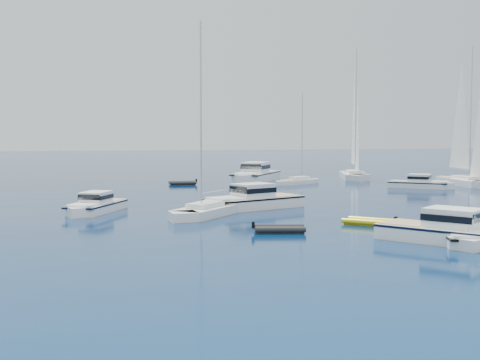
{
  "coord_description": "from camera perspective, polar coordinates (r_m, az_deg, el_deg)",
  "views": [
    {
      "loc": [
        -9.68,
        -38.02,
        6.81
      ],
      "look_at": [
        2.5,
        22.48,
        2.2
      ],
      "focal_mm": 48.58,
      "sensor_mm": 36.0,
      "label": 1
    }
  ],
  "objects": [
    {
      "name": "motor_cruiser_near",
      "position": [
        42.19,
        18.65,
        -5.24
      ],
      "size": [
        4.27,
        7.68,
        1.93
      ],
      "primitive_type": null,
      "rotation": [
        0.0,
        0.0,
        2.85
      ],
      "color": "silver",
      "rests_on": "ground"
    },
    {
      "name": "tender_grey_far",
      "position": [
        83.52,
        -5.08,
        -0.42
      ],
      "size": [
        3.65,
        2.07,
        0.95
      ],
      "primitive_type": null,
      "rotation": [
        0.0,
        0.0,
        1.6
      ],
      "color": "black",
      "rests_on": "ground"
    },
    {
      "name": "motor_cruiser_distant",
      "position": [
        89.04,
        1.33,
        -0.12
      ],
      "size": [
        10.02,
        13.02,
        3.37
      ],
      "primitive_type": null,
      "rotation": [
        0.0,
        0.0,
        2.6
      ],
      "color": "silver",
      "rests_on": "ground"
    },
    {
      "name": "motor_cruiser_right",
      "position": [
        41.82,
        18.45,
        -5.32
      ],
      "size": [
        9.16,
        10.15,
        2.76
      ],
      "primitive_type": null,
      "rotation": [
        0.0,
        0.0,
        3.83
      ],
      "color": "white",
      "rests_on": "ground"
    },
    {
      "name": "sailboat_centre",
      "position": [
        84.8,
        5.08,
        -0.35
      ],
      "size": [
        8.25,
        6.43,
        12.37
      ],
      "primitive_type": null,
      "rotation": [
        0.0,
        0.0,
        5.29
      ],
      "color": "silver",
      "rests_on": "ground"
    },
    {
      "name": "motor_cruiser_left",
      "position": [
        56.07,
        -12.59,
        -2.81
      ],
      "size": [
        5.95,
        8.92,
        2.26
      ],
      "primitive_type": null,
      "rotation": [
        0.0,
        0.0,
        2.72
      ],
      "color": "white",
      "rests_on": "ground"
    },
    {
      "name": "motor_cruiser_centre",
      "position": [
        57.44,
        0.97,
        -2.54
      ],
      "size": [
        11.24,
        7.71,
        2.85
      ],
      "primitive_type": null,
      "rotation": [
        0.0,
        0.0,
        2.02
      ],
      "color": "silver",
      "rests_on": "ground"
    },
    {
      "name": "ground",
      "position": [
        39.82,
        2.87,
        -5.58
      ],
      "size": [
        400.0,
        400.0,
        0.0
      ],
      "primitive_type": "plane",
      "color": "#08294E",
      "rests_on": "ground"
    },
    {
      "name": "sailboat_fore",
      "position": [
        52.95,
        -2.82,
        -3.12
      ],
      "size": [
        8.96,
        10.36,
        16.06
      ],
      "primitive_type": null,
      "rotation": [
        0.0,
        0.0,
        2.48
      ],
      "color": "silver",
      "rests_on": "ground"
    },
    {
      "name": "motor_cruiser_far_r",
      "position": [
        81.3,
        15.58,
        -0.69
      ],
      "size": [
        8.12,
        7.07,
        2.18
      ],
      "primitive_type": null,
      "rotation": [
        0.0,
        0.0,
        4.06
      ],
      "color": "silver",
      "rests_on": "ground"
    },
    {
      "name": "sailboat_sails_far",
      "position": [
        95.3,
        9.98,
        0.11
      ],
      "size": [
        6.6,
        13.44,
        19.13
      ],
      "primitive_type": null,
      "rotation": [
        0.0,
        0.0,
        2.88
      ],
      "color": "silver",
      "rests_on": "ground"
    },
    {
      "name": "tender_grey_near",
      "position": [
        44.1,
        3.5,
        -4.62
      ],
      "size": [
        3.9,
        2.6,
        0.95
      ],
      "primitive_type": null,
      "rotation": [
        0.0,
        0.0,
        4.53
      ],
      "color": "black",
      "rests_on": "ground"
    },
    {
      "name": "tender_yellow",
      "position": [
        48.51,
        11.31,
        -3.88
      ],
      "size": [
        4.32,
        4.18,
        0.95
      ],
      "primitive_type": null,
      "rotation": [
        0.0,
        0.0,
        0.84
      ],
      "color": "yellow",
      "rests_on": "ground"
    },
    {
      "name": "sailboat_sails_r",
      "position": [
        87.51,
        19.05,
        -0.43
      ],
      "size": [
        3.4,
        12.35,
        18.07
      ],
      "primitive_type": null,
      "rotation": [
        0.0,
        0.0,
        3.16
      ],
      "color": "white",
      "rests_on": "ground"
    }
  ]
}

